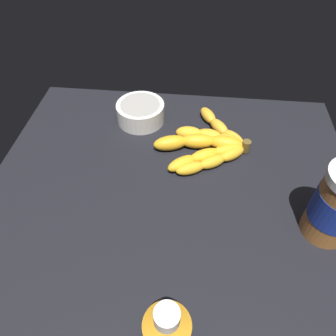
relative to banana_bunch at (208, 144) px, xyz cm
name	(u,v)px	position (x,y,z in cm)	size (l,w,h in cm)	color
ground_plane	(171,202)	(15.24, -7.34, -3.75)	(74.67, 79.98, 4.31)	black
banana_bunch	(208,144)	(0.00, 0.00, 0.00)	(25.48, 23.31, 3.61)	gold
honey_bottle	(167,332)	(43.13, -5.19, 4.17)	(6.57, 6.57, 13.25)	orange
small_bowl	(141,112)	(-9.29, -17.62, 1.04)	(12.33, 12.33, 5.13)	silver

